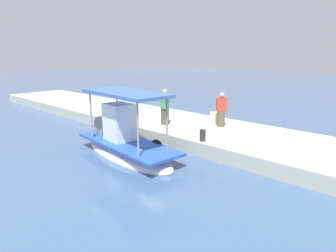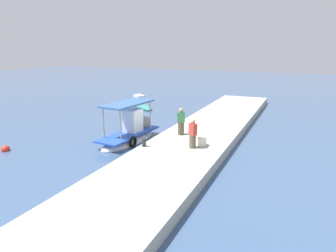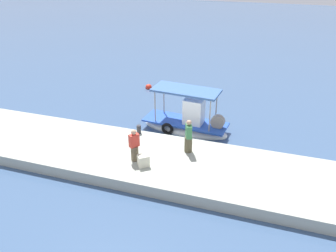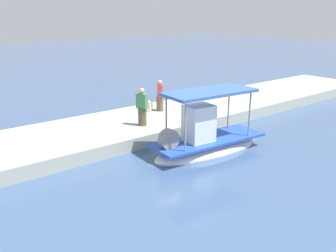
# 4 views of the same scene
# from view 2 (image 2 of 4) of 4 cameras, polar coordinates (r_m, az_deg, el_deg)

# --- Properties ---
(ground_plane) EXTENTS (120.00, 120.00, 0.00)m
(ground_plane) POSITION_cam_2_polar(r_m,az_deg,el_deg) (21.05, -5.92, -2.65)
(ground_plane) COLOR #3C577D
(dock_quay) EXTENTS (36.00, 4.69, 0.58)m
(dock_quay) POSITION_cam_2_polar(r_m,az_deg,el_deg) (19.38, 4.38, -3.22)
(dock_quay) COLOR #A8AD9F
(dock_quay) RESTS_ON ground_plane
(main_fishing_boat) EXTENTS (5.35, 2.15, 2.96)m
(main_fishing_boat) POSITION_cam_2_polar(r_m,az_deg,el_deg) (20.81, -6.95, -1.48)
(main_fishing_boat) COLOR white
(main_fishing_boat) RESTS_ON ground_plane
(fisherman_near_bollard) EXTENTS (0.51, 0.53, 1.66)m
(fisherman_near_bollard) POSITION_cam_2_polar(r_m,az_deg,el_deg) (17.48, 4.51, -1.63)
(fisherman_near_bollard) COLOR brown
(fisherman_near_bollard) RESTS_ON dock_quay
(fisherman_by_crate) EXTENTS (0.51, 0.56, 1.76)m
(fisherman_by_crate) POSITION_cam_2_polar(r_m,az_deg,el_deg) (20.03, 2.38, 0.62)
(fisherman_by_crate) COLOR brown
(fisherman_by_crate) RESTS_ON dock_quay
(mooring_bollard) EXTENTS (0.24, 0.24, 0.47)m
(mooring_bollard) POSITION_cam_2_polar(r_m,az_deg,el_deg) (17.86, -4.38, -2.99)
(mooring_bollard) COLOR #2D2D33
(mooring_bollard) RESTS_ON dock_quay
(cargo_crate) EXTENTS (0.66, 0.64, 0.56)m
(cargo_crate) POSITION_cam_2_polar(r_m,az_deg,el_deg) (18.04, 6.08, -2.72)
(cargo_crate) COLOR beige
(cargo_crate) RESTS_ON dock_quay
(marker_buoy) EXTENTS (0.50, 0.50, 0.50)m
(marker_buoy) POSITION_cam_2_polar(r_m,az_deg,el_deg) (21.29, -27.41, -3.77)
(marker_buoy) COLOR red
(marker_buoy) RESTS_ON ground_plane
(moored_boat_near) EXTENTS (4.35, 4.62, 1.42)m
(moored_boat_near) POSITION_cam_2_polar(r_m,az_deg,el_deg) (32.53, -4.96, 3.88)
(moored_boat_near) COLOR teal
(moored_boat_near) RESTS_ON ground_plane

